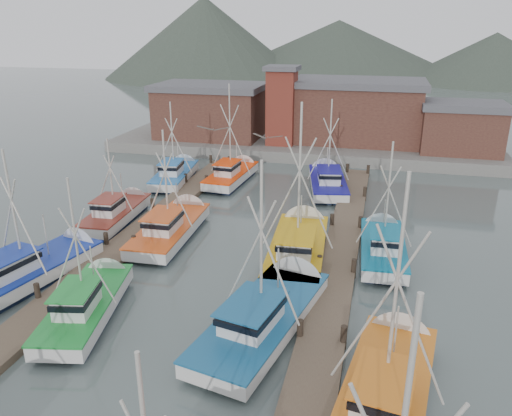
% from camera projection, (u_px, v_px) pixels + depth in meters
% --- Properties ---
extents(ground, '(260.00, 260.00, 0.00)m').
position_uv_depth(ground, '(194.00, 304.00, 26.50)').
color(ground, '#445251').
rests_on(ground, ground).
extents(dock_left, '(2.30, 46.00, 1.50)m').
position_uv_depth(dock_left, '(113.00, 254.00, 31.71)').
color(dock_left, '#4D3A2F').
rests_on(dock_left, ground).
extents(dock_right, '(2.30, 46.00, 1.50)m').
position_uv_depth(dock_right, '(334.00, 280.00, 28.50)').
color(dock_right, '#4D3A2F').
rests_on(dock_right, ground).
extents(quay, '(44.00, 16.00, 1.20)m').
position_uv_depth(quay, '(304.00, 142.00, 59.93)').
color(quay, gray).
rests_on(quay, ground).
extents(shed_left, '(12.72, 8.48, 6.20)m').
position_uv_depth(shed_left, '(211.00, 110.00, 59.34)').
color(shed_left, brown).
rests_on(shed_left, quay).
extents(shed_center, '(14.84, 9.54, 6.90)m').
position_uv_depth(shed_center, '(357.00, 110.00, 57.14)').
color(shed_center, brown).
rests_on(shed_center, quay).
extents(shed_right, '(8.48, 6.36, 5.20)m').
position_uv_depth(shed_right, '(461.00, 127.00, 52.19)').
color(shed_right, brown).
rests_on(shed_right, quay).
extents(lookout_tower, '(3.60, 3.60, 8.50)m').
position_uv_depth(lookout_tower, '(282.00, 105.00, 55.04)').
color(lookout_tower, maroon).
rests_on(lookout_tower, quay).
extents(distant_hills, '(175.00, 140.00, 42.00)m').
position_uv_depth(distant_hills, '(306.00, 76.00, 140.89)').
color(distant_hills, '#3F4A3D').
rests_on(distant_hills, ground).
extents(boat_4, '(4.18, 8.72, 8.15)m').
position_uv_depth(boat_4, '(90.00, 302.00, 25.37)').
color(boat_4, '#0F1A34').
rests_on(boat_4, ground).
extents(boat_5, '(5.29, 10.92, 9.61)m').
position_uv_depth(boat_5, '(268.00, 313.00, 24.37)').
color(boat_5, '#0F1A34').
rests_on(boat_5, ground).
extents(boat_6, '(4.86, 10.09, 8.79)m').
position_uv_depth(boat_6, '(36.00, 269.00, 28.83)').
color(boat_6, '#0F1A34').
rests_on(boat_6, ground).
extents(boat_7, '(4.41, 9.96, 10.46)m').
position_uv_depth(boat_7, '(388.00, 384.00, 19.57)').
color(boat_7, '#0F1A34').
rests_on(boat_7, ground).
extents(boat_8, '(3.50, 9.67, 8.49)m').
position_uv_depth(boat_8, '(173.00, 227.00, 34.81)').
color(boat_8, '#0F1A34').
rests_on(boat_8, ground).
extents(boat_9, '(4.38, 10.61, 10.86)m').
position_uv_depth(boat_9, '(299.00, 246.00, 31.81)').
color(boat_9, '#0F1A34').
rests_on(boat_9, ground).
extents(boat_10, '(3.03, 8.34, 7.05)m').
position_uv_depth(boat_10, '(119.00, 212.00, 37.55)').
color(boat_10, '#0F1A34').
rests_on(boat_10, ground).
extents(boat_11, '(3.39, 8.65, 8.29)m').
position_uv_depth(boat_11, '(382.00, 245.00, 31.85)').
color(boat_11, '#0F1A34').
rests_on(boat_11, ground).
extents(boat_12, '(3.88, 8.86, 9.82)m').
position_uv_depth(boat_12, '(233.00, 174.00, 46.90)').
color(boat_12, '#0F1A34').
rests_on(boat_12, ground).
extents(boat_13, '(4.57, 9.81, 8.91)m').
position_uv_depth(boat_13, '(327.00, 181.00, 44.89)').
color(boat_13, '#0F1A34').
rests_on(boat_13, ground).
extents(boat_14, '(3.80, 9.02, 8.22)m').
position_uv_depth(boat_14, '(176.00, 174.00, 47.10)').
color(boat_14, '#0F1A34').
rests_on(boat_14, ground).
extents(gull_near, '(1.55, 0.63, 0.24)m').
position_uv_depth(gull_near, '(213.00, 129.00, 22.63)').
color(gull_near, gray).
rests_on(gull_near, ground).
extents(gull_far, '(1.54, 0.66, 0.24)m').
position_uv_depth(gull_far, '(268.00, 137.00, 23.94)').
color(gull_far, gray).
rests_on(gull_far, ground).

